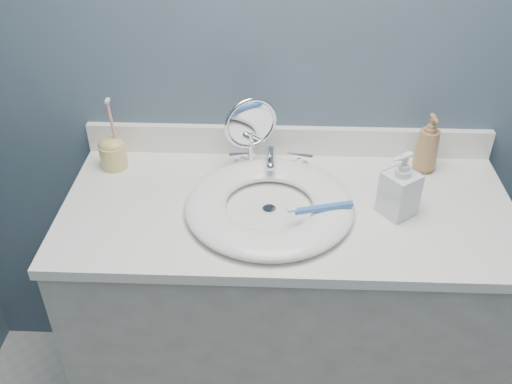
{
  "coord_description": "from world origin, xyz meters",
  "views": [
    {
      "loc": [
        -0.04,
        -0.26,
        1.8
      ],
      "look_at": [
        -0.09,
        0.94,
        0.94
      ],
      "focal_mm": 40.0,
      "sensor_mm": 36.0,
      "label": 1
    }
  ],
  "objects_px": {
    "makeup_mirror": "(251,132)",
    "soap_bottle_amber": "(428,143)",
    "toothbrush_holder": "(113,152)",
    "soap_bottle_clear": "(401,184)"
  },
  "relations": [
    {
      "from": "makeup_mirror",
      "to": "soap_bottle_amber",
      "type": "xyz_separation_m",
      "value": [
        0.51,
        0.02,
        -0.04
      ]
    },
    {
      "from": "toothbrush_holder",
      "to": "makeup_mirror",
      "type": "bearing_deg",
      "value": 0.1
    },
    {
      "from": "soap_bottle_amber",
      "to": "makeup_mirror",
      "type": "bearing_deg",
      "value": 177.46
    },
    {
      "from": "soap_bottle_clear",
      "to": "toothbrush_holder",
      "type": "xyz_separation_m",
      "value": [
        -0.8,
        0.19,
        -0.04
      ]
    },
    {
      "from": "soap_bottle_clear",
      "to": "toothbrush_holder",
      "type": "distance_m",
      "value": 0.82
    },
    {
      "from": "makeup_mirror",
      "to": "toothbrush_holder",
      "type": "xyz_separation_m",
      "value": [
        -0.4,
        -0.0,
        -0.08
      ]
    },
    {
      "from": "makeup_mirror",
      "to": "toothbrush_holder",
      "type": "distance_m",
      "value": 0.41
    },
    {
      "from": "soap_bottle_clear",
      "to": "toothbrush_holder",
      "type": "bearing_deg",
      "value": -140.73
    },
    {
      "from": "soap_bottle_amber",
      "to": "soap_bottle_clear",
      "type": "relative_size",
      "value": 0.98
    },
    {
      "from": "soap_bottle_clear",
      "to": "soap_bottle_amber",
      "type": "bearing_deg",
      "value": 114.54
    }
  ]
}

